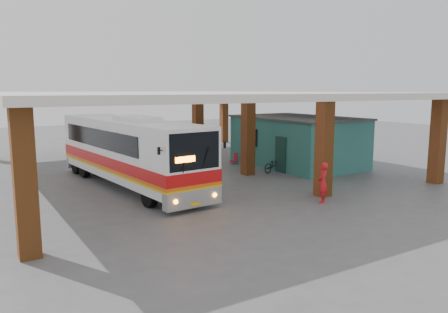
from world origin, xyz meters
name	(u,v)px	position (x,y,z in m)	size (l,w,h in m)	color
ground	(232,191)	(0.00, 0.00, 0.00)	(90.00, 90.00, 0.00)	#515154
brick_columns	(207,135)	(1.43, 5.00, 2.17)	(20.10, 21.60, 4.35)	#9A5221
canopy_roof	(180,95)	(0.50, 6.50, 4.50)	(21.00, 23.00, 0.30)	silver
shop_building	(297,141)	(7.49, 4.00, 1.56)	(5.20, 8.20, 3.11)	#2D7162
coach_bus	(129,151)	(-3.77, 3.61, 1.77)	(3.63, 12.40, 3.56)	white
motorcycle	(274,164)	(4.70, 2.73, 0.47)	(0.62, 1.77, 0.93)	black
pedestrian	(323,183)	(2.11, -3.89, 0.87)	(0.64, 0.42, 1.75)	red
red_chair	(235,159)	(4.32, 6.40, 0.34)	(0.38, 0.38, 0.73)	red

